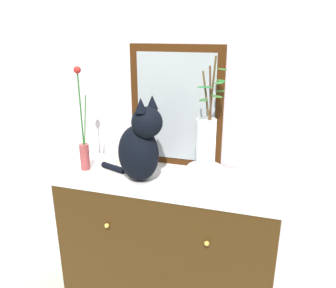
{
  "coord_description": "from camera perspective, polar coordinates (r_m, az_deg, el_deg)",
  "views": [
    {
      "loc": [
        0.44,
        -1.47,
        1.61
      ],
      "look_at": [
        0.0,
        0.0,
        1.07
      ],
      "focal_mm": 35.49,
      "sensor_mm": 36.0,
      "label": 1
    }
  ],
  "objects": [
    {
      "name": "vase_slim_green",
      "position": [
        1.8,
        -14.25,
        -0.14
      ],
      "size": [
        0.06,
        0.05,
        0.54
      ],
      "color": "brown",
      "rests_on": "sideboard"
    },
    {
      "name": "wall_back",
      "position": [
        1.84,
        2.61,
        9.58
      ],
      "size": [
        4.4,
        0.08,
        2.6
      ],
      "primitive_type": "cube",
      "color": "silver",
      "rests_on": "ground_plane"
    },
    {
      "name": "sideboard",
      "position": [
        1.93,
        -0.0,
        -17.84
      ],
      "size": [
        1.12,
        0.44,
        0.89
      ],
      "color": "#34200B",
      "rests_on": "ground_plane"
    },
    {
      "name": "vase_glass_clear",
      "position": [
        1.61,
        6.59,
        0.7
      ],
      "size": [
        0.14,
        0.19,
        0.54
      ],
      "color": "silver",
      "rests_on": "bowl_porcelain"
    },
    {
      "name": "cat_sitting",
      "position": [
        1.6,
        -4.81,
        -0.28
      ],
      "size": [
        0.38,
        0.24,
        0.43
      ],
      "color": "black",
      "rests_on": "sideboard"
    },
    {
      "name": "candle_pillar",
      "position": [
        1.83,
        -8.4,
        -2.48
      ],
      "size": [
        0.04,
        0.04,
        0.1
      ],
      "color": "silver",
      "rests_on": "sideboard"
    },
    {
      "name": "mirror_leaning",
      "position": [
        1.77,
        1.4,
        6.32
      ],
      "size": [
        0.5,
        0.03,
        0.64
      ],
      "color": "#351A07",
      "rests_on": "sideboard"
    },
    {
      "name": "bowl_porcelain",
      "position": [
        1.67,
        6.3,
        -4.99
      ],
      "size": [
        0.17,
        0.17,
        0.07
      ],
      "primitive_type": "cylinder",
      "color": "white",
      "rests_on": "sideboard"
    }
  ]
}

